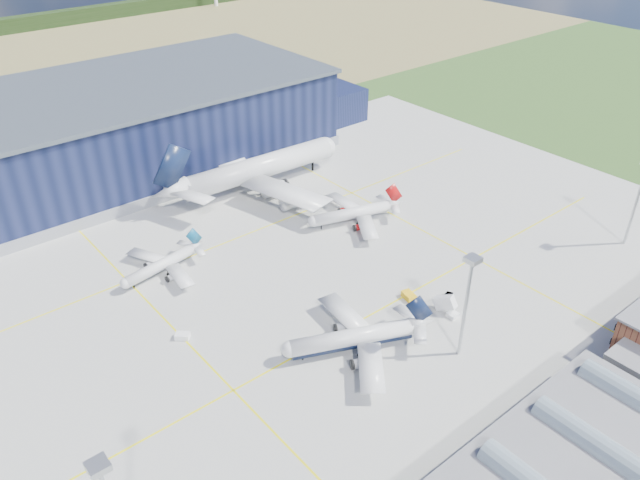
{
  "coord_description": "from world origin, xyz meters",
  "views": [
    {
      "loc": [
        -70.69,
        -84.52,
        84.41
      ],
      "look_at": [
        9.13,
        12.17,
        6.82
      ],
      "focal_mm": 35.0,
      "sensor_mm": 36.0,
      "label": 1
    }
  ],
  "objects_px": {
    "airliner_widebody": "(259,156)",
    "airliner_red": "(352,208)",
    "airliner_navy": "(352,330)",
    "airstair": "(444,306)",
    "gse_tug_c": "(278,167)",
    "car_b": "(448,296)",
    "gse_cart_b": "(182,336)",
    "airliner_regional": "(159,261)",
    "gse_tug_a": "(409,296)",
    "hangar": "(137,127)",
    "light_mast_east": "(640,189)",
    "light_mast_center": "(468,291)"
  },
  "relations": [
    {
      "from": "airliner_widebody",
      "to": "gse_tug_a",
      "type": "height_order",
      "value": "airliner_widebody"
    },
    {
      "from": "hangar",
      "to": "car_b",
      "type": "relative_size",
      "value": 36.42
    },
    {
      "from": "airliner_widebody",
      "to": "gse_cart_b",
      "type": "height_order",
      "value": "airliner_widebody"
    },
    {
      "from": "airliner_red",
      "to": "airliner_widebody",
      "type": "relative_size",
      "value": 0.46
    },
    {
      "from": "gse_tug_a",
      "to": "car_b",
      "type": "xyz_separation_m",
      "value": [
        6.63,
        -5.63,
        -0.06
      ]
    },
    {
      "from": "airliner_red",
      "to": "gse_cart_b",
      "type": "xyz_separation_m",
      "value": [
        -58.31,
        -13.01,
        -3.98
      ]
    },
    {
      "from": "hangar",
      "to": "airliner_red",
      "type": "bearing_deg",
      "value": -70.71
    },
    {
      "from": "hangar",
      "to": "light_mast_center",
      "type": "bearing_deg",
      "value": -86.7
    },
    {
      "from": "hangar",
      "to": "airliner_navy",
      "type": "height_order",
      "value": "hangar"
    },
    {
      "from": "airliner_widebody",
      "to": "airliner_red",
      "type": "bearing_deg",
      "value": -76.05
    },
    {
      "from": "light_mast_east",
      "to": "gse_tug_c",
      "type": "distance_m",
      "value": 102.11
    },
    {
      "from": "light_mast_east",
      "to": "light_mast_center",
      "type": "bearing_deg",
      "value": 180.0
    },
    {
      "from": "light_mast_east",
      "to": "airliner_red",
      "type": "distance_m",
      "value": 70.73
    },
    {
      "from": "gse_tug_a",
      "to": "gse_tug_c",
      "type": "bearing_deg",
      "value": 89.58
    },
    {
      "from": "airliner_regional",
      "to": "gse_tug_a",
      "type": "relative_size",
      "value": 7.04
    },
    {
      "from": "airliner_widebody",
      "to": "gse_tug_c",
      "type": "height_order",
      "value": "airliner_widebody"
    },
    {
      "from": "hangar",
      "to": "light_mast_east",
      "type": "distance_m",
      "value": 144.23
    },
    {
      "from": "hangar",
      "to": "airliner_regional",
      "type": "distance_m",
      "value": 67.61
    },
    {
      "from": "gse_tug_a",
      "to": "light_mast_east",
      "type": "bearing_deg",
      "value": -4.48
    },
    {
      "from": "airliner_navy",
      "to": "car_b",
      "type": "relative_size",
      "value": 8.06
    },
    {
      "from": "airliner_red",
      "to": "airliner_regional",
      "type": "height_order",
      "value": "airliner_red"
    },
    {
      "from": "gse_tug_a",
      "to": "hangar",
      "type": "bearing_deg",
      "value": 110.01
    },
    {
      "from": "gse_cart_b",
      "to": "light_mast_east",
      "type": "bearing_deg",
      "value": -66.93
    },
    {
      "from": "airstair",
      "to": "gse_cart_b",
      "type": "bearing_deg",
      "value": 135.74
    },
    {
      "from": "gse_tug_a",
      "to": "airliner_regional",
      "type": "bearing_deg",
      "value": 144.26
    },
    {
      "from": "hangar",
      "to": "gse_cart_b",
      "type": "relative_size",
      "value": 50.35
    },
    {
      "from": "hangar",
      "to": "airliner_red",
      "type": "xyz_separation_m",
      "value": [
        25.48,
        -72.8,
        -7.01
      ]
    },
    {
      "from": "light_mast_center",
      "to": "gse_cart_b",
      "type": "height_order",
      "value": "light_mast_center"
    },
    {
      "from": "hangar",
      "to": "light_mast_east",
      "type": "bearing_deg",
      "value": -59.95
    },
    {
      "from": "light_mast_east",
      "to": "airliner_widebody",
      "type": "bearing_deg",
      "value": 122.15
    },
    {
      "from": "airstair",
      "to": "car_b",
      "type": "height_order",
      "value": "airstair"
    },
    {
      "from": "airliner_regional",
      "to": "gse_tug_c",
      "type": "relative_size",
      "value": 7.26
    },
    {
      "from": "airliner_navy",
      "to": "gse_tug_c",
      "type": "bearing_deg",
      "value": -92.84
    },
    {
      "from": "hangar",
      "to": "gse_tug_c",
      "type": "height_order",
      "value": "hangar"
    },
    {
      "from": "light_mast_east",
      "to": "airliner_navy",
      "type": "distance_m",
      "value": 82.68
    },
    {
      "from": "airliner_regional",
      "to": "airstair",
      "type": "distance_m",
      "value": 65.99
    },
    {
      "from": "airliner_navy",
      "to": "airstair",
      "type": "height_order",
      "value": "airliner_navy"
    },
    {
      "from": "airliner_regional",
      "to": "gse_tug_a",
      "type": "xyz_separation_m",
      "value": [
        38.22,
        -43.77,
        -3.21
      ]
    },
    {
      "from": "airliner_regional",
      "to": "gse_tug_a",
      "type": "height_order",
      "value": "airliner_regional"
    },
    {
      "from": "light_mast_center",
      "to": "hangar",
      "type": "bearing_deg",
      "value": 93.3
    },
    {
      "from": "hangar",
      "to": "gse_tug_a",
      "type": "height_order",
      "value": "hangar"
    },
    {
      "from": "airliner_widebody",
      "to": "light_mast_east",
      "type": "bearing_deg",
      "value": -55.39
    },
    {
      "from": "airliner_widebody",
      "to": "gse_tug_c",
      "type": "xyz_separation_m",
      "value": [
        11.63,
        7.0,
        -9.3
      ]
    },
    {
      "from": "light_mast_center",
      "to": "gse_tug_a",
      "type": "bearing_deg",
      "value": 73.53
    },
    {
      "from": "airliner_red",
      "to": "gse_cart_b",
      "type": "distance_m",
      "value": 59.88
    },
    {
      "from": "light_mast_center",
      "to": "gse_tug_c",
      "type": "xyz_separation_m",
      "value": [
        23.21,
        92.0,
        -14.71
      ]
    },
    {
      "from": "gse_tug_c",
      "to": "car_b",
      "type": "height_order",
      "value": "gse_tug_c"
    },
    {
      "from": "hangar",
      "to": "gse_cart_b",
      "type": "height_order",
      "value": "hangar"
    },
    {
      "from": "airliner_regional",
      "to": "gse_cart_b",
      "type": "distance_m",
      "value": 24.99
    },
    {
      "from": "light_mast_center",
      "to": "gse_tug_c",
      "type": "distance_m",
      "value": 96.02
    }
  ]
}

